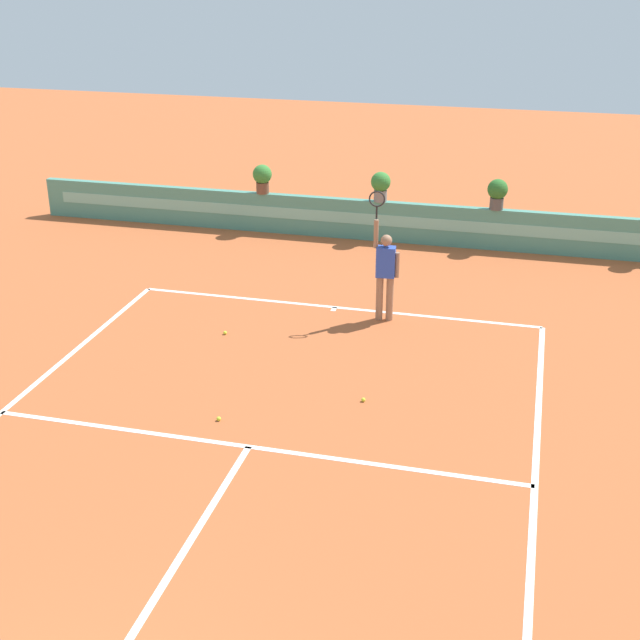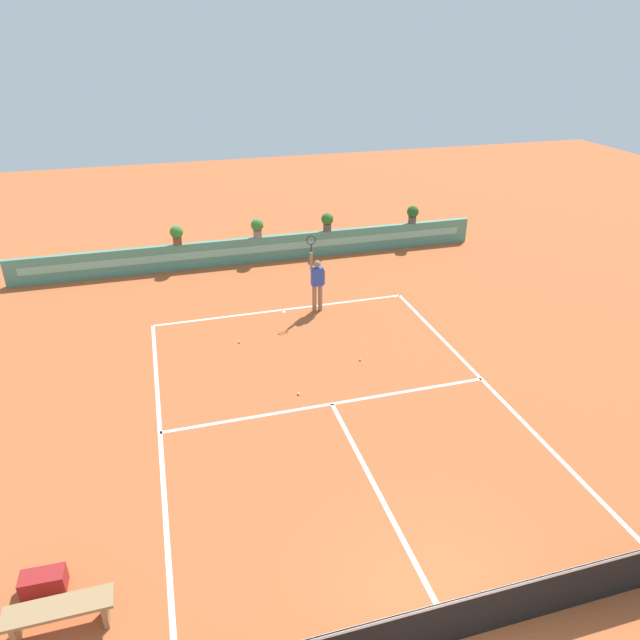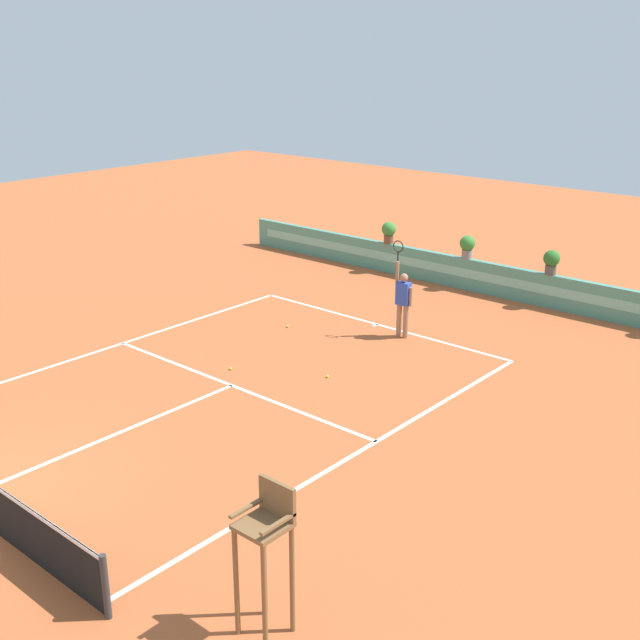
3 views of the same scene
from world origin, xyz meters
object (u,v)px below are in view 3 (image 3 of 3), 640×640
tennis_ball_mid_court (288,326)px  potted_plant_left (389,231)px  potted_plant_centre (467,245)px  tennis_player (403,299)px  potted_plant_right (551,261)px  tennis_ball_near_baseline (328,376)px  umpire_chair (267,543)px  tennis_ball_by_sideline (231,369)px

tennis_ball_mid_court → potted_plant_left: potted_plant_left is taller
potted_plant_centre → potted_plant_left: bearing=180.0°
tennis_player → tennis_ball_mid_court: bearing=-152.4°
tennis_player → potted_plant_centre: bearing=101.7°
potted_plant_right → potted_plant_left: size_ratio=1.00×
potted_plant_centre → tennis_ball_near_baseline: bearing=-81.0°
tennis_ball_mid_court → potted_plant_left: bearing=101.2°
tennis_ball_mid_court → potted_plant_right: potted_plant_right is taller
potted_plant_centre → tennis_player: bearing=-78.3°
umpire_chair → potted_plant_right: umpire_chair is taller
umpire_chair → tennis_player: bearing=116.6°
tennis_ball_near_baseline → potted_plant_centre: size_ratio=0.09×
tennis_ball_near_baseline → tennis_player: bearing=94.9°
tennis_ball_near_baseline → potted_plant_centre: 8.44m
tennis_ball_mid_court → potted_plant_left: size_ratio=0.09×
tennis_ball_mid_court → umpire_chair: bearing=-48.1°
umpire_chair → potted_plant_centre: (-6.15, 15.13, 0.07)m
umpire_chair → potted_plant_centre: size_ratio=2.96×
tennis_ball_near_baseline → tennis_ball_mid_court: same height
potted_plant_right → tennis_player: bearing=-110.2°
tennis_ball_by_sideline → potted_plant_left: potted_plant_left is taller
tennis_ball_near_baseline → potted_plant_left: size_ratio=0.09×
tennis_ball_by_sideline → potted_plant_centre: (0.75, 9.38, 1.38)m
tennis_player → tennis_ball_mid_court: (-2.78, -1.45, -1.02)m
tennis_ball_by_sideline → tennis_ball_mid_court: bearing=108.3°
tennis_player → potted_plant_left: bearing=129.7°
umpire_chair → tennis_ball_near_baseline: 8.53m
tennis_ball_mid_court → potted_plant_centre: potted_plant_centre is taller
tennis_player → potted_plant_centre: 4.97m
tennis_ball_by_sideline → potted_plant_right: size_ratio=0.09×
tennis_player → tennis_ball_near_baseline: size_ratio=38.01×
umpire_chair → tennis_ball_near_baseline: size_ratio=31.47×
tennis_ball_near_baseline → potted_plant_right: (1.49, 8.23, 1.38)m
tennis_player → tennis_ball_by_sideline: (-1.76, -4.53, -1.02)m
tennis_player → tennis_ball_mid_court: tennis_player is taller
tennis_ball_mid_court → potted_plant_centre: (1.77, 6.30, 1.38)m
tennis_ball_by_sideline → potted_plant_left: (-2.26, 9.38, 1.38)m
potted_plant_right → potted_plant_left: (-5.81, 0.00, 0.00)m
umpire_chair → tennis_ball_near_baseline: (-4.85, 6.90, -1.31)m
potted_plant_left → tennis_ball_by_sideline: bearing=-76.4°
tennis_player → tennis_ball_mid_court: 3.30m
tennis_ball_mid_court → tennis_ball_by_sideline: same height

